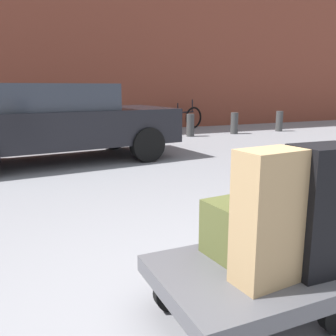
{
  "coord_description": "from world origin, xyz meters",
  "views": [
    {
      "loc": [
        -1.26,
        -1.62,
        1.36
      ],
      "look_at": [
        0.0,
        1.2,
        0.69
      ],
      "focal_mm": 39.99,
      "sensor_mm": 36.0,
      "label": 1
    }
  ],
  "objects_px": {
    "parked_car": "(53,121)",
    "bollard_kerb_mid": "(190,125)",
    "bollard_corner": "(279,121)",
    "bollard_kerb_far": "(234,123)",
    "duffel_bag_olive_front_right": "(251,227)",
    "luggage_cart": "(252,279)",
    "bollard_kerb_near": "(141,128)",
    "bicycle_leaning": "(182,118)",
    "suitcase_tan_stacked_top": "(268,218)",
    "suitcase_black_center": "(322,210)"
  },
  "relations": [
    {
      "from": "duffel_bag_olive_front_right",
      "to": "bollard_kerb_far",
      "type": "height_order",
      "value": "duffel_bag_olive_front_right"
    },
    {
      "from": "bicycle_leaning",
      "to": "bollard_kerb_near",
      "type": "height_order",
      "value": "bicycle_leaning"
    },
    {
      "from": "suitcase_tan_stacked_top",
      "to": "bollard_kerb_far",
      "type": "height_order",
      "value": "suitcase_tan_stacked_top"
    },
    {
      "from": "duffel_bag_olive_front_right",
      "to": "bollard_corner",
      "type": "height_order",
      "value": "duffel_bag_olive_front_right"
    },
    {
      "from": "bollard_kerb_mid",
      "to": "bollard_kerb_far",
      "type": "height_order",
      "value": "same"
    },
    {
      "from": "luggage_cart",
      "to": "duffel_bag_olive_front_right",
      "type": "xyz_separation_m",
      "value": [
        0.11,
        0.17,
        0.24
      ]
    },
    {
      "from": "bicycle_leaning",
      "to": "bollard_corner",
      "type": "distance_m",
      "value": 3.06
    },
    {
      "from": "parked_car",
      "to": "bollard_corner",
      "type": "relative_size",
      "value": 7.12
    },
    {
      "from": "luggage_cart",
      "to": "bollard_kerb_near",
      "type": "height_order",
      "value": "bollard_kerb_near"
    },
    {
      "from": "suitcase_black_center",
      "to": "bicycle_leaning",
      "type": "xyz_separation_m",
      "value": [
        3.85,
        9.54,
        -0.33
      ]
    },
    {
      "from": "suitcase_tan_stacked_top",
      "to": "duffel_bag_olive_front_right",
      "type": "relative_size",
      "value": 1.33
    },
    {
      "from": "bollard_kerb_mid",
      "to": "bollard_corner",
      "type": "relative_size",
      "value": 1.0
    },
    {
      "from": "suitcase_tan_stacked_top",
      "to": "bollard_corner",
      "type": "relative_size",
      "value": 1.14
    },
    {
      "from": "bollard_kerb_mid",
      "to": "bollard_kerb_near",
      "type": "bearing_deg",
      "value": 180.0
    },
    {
      "from": "duffel_bag_olive_front_right",
      "to": "bollard_corner",
      "type": "xyz_separation_m",
      "value": [
        6.63,
        7.53,
        -0.2
      ]
    },
    {
      "from": "parked_car",
      "to": "bicycle_leaning",
      "type": "bearing_deg",
      "value": 40.55
    },
    {
      "from": "bollard_kerb_mid",
      "to": "bollard_corner",
      "type": "height_order",
      "value": "same"
    },
    {
      "from": "bollard_kerb_near",
      "to": "bollard_corner",
      "type": "distance_m",
      "value": 4.61
    },
    {
      "from": "suitcase_tan_stacked_top",
      "to": "bollard_kerb_mid",
      "type": "distance_m",
      "value": 8.67
    },
    {
      "from": "luggage_cart",
      "to": "parked_car",
      "type": "xyz_separation_m",
      "value": [
        -0.38,
        5.48,
        0.49
      ]
    },
    {
      "from": "bicycle_leaning",
      "to": "bollard_corner",
      "type": "xyz_separation_m",
      "value": [
        2.57,
        -1.66,
        -0.06
      ]
    },
    {
      "from": "duffel_bag_olive_front_right",
      "to": "bollard_kerb_near",
      "type": "height_order",
      "value": "duffel_bag_olive_front_right"
    },
    {
      "from": "bicycle_leaning",
      "to": "suitcase_black_center",
      "type": "bearing_deg",
      "value": -111.97
    },
    {
      "from": "bollard_kerb_mid",
      "to": "duffel_bag_olive_front_right",
      "type": "bearing_deg",
      "value": -114.85
    },
    {
      "from": "suitcase_tan_stacked_top",
      "to": "duffel_bag_olive_front_right",
      "type": "bearing_deg",
      "value": 60.31
    },
    {
      "from": "parked_car",
      "to": "bollard_kerb_mid",
      "type": "distance_m",
      "value": 4.57
    },
    {
      "from": "bicycle_leaning",
      "to": "bollard_corner",
      "type": "relative_size",
      "value": 2.72
    },
    {
      "from": "parked_car",
      "to": "bollard_kerb_near",
      "type": "height_order",
      "value": "parked_car"
    },
    {
      "from": "bicycle_leaning",
      "to": "bollard_kerb_mid",
      "type": "height_order",
      "value": "bicycle_leaning"
    },
    {
      "from": "bollard_kerb_near",
      "to": "bollard_kerb_mid",
      "type": "xyz_separation_m",
      "value": [
        1.47,
        0.0,
        0.0
      ]
    },
    {
      "from": "suitcase_black_center",
      "to": "bollard_kerb_mid",
      "type": "distance_m",
      "value": 8.55
    },
    {
      "from": "bollard_kerb_mid",
      "to": "parked_car",
      "type": "bearing_deg",
      "value": -150.79
    },
    {
      "from": "parked_car",
      "to": "bollard_kerb_far",
      "type": "distance_m",
      "value": 5.89
    },
    {
      "from": "bicycle_leaning",
      "to": "bollard_kerb_near",
      "type": "relative_size",
      "value": 2.72
    },
    {
      "from": "bollard_kerb_near",
      "to": "bollard_corner",
      "type": "xyz_separation_m",
      "value": [
        4.61,
        0.0,
        0.0
      ]
    },
    {
      "from": "luggage_cart",
      "to": "bollard_kerb_mid",
      "type": "distance_m",
      "value": 8.5
    },
    {
      "from": "luggage_cart",
      "to": "parked_car",
      "type": "distance_m",
      "value": 5.52
    },
    {
      "from": "luggage_cart",
      "to": "duffel_bag_olive_front_right",
      "type": "relative_size",
      "value": 2.06
    },
    {
      "from": "bollard_corner",
      "to": "bollard_kerb_mid",
      "type": "bearing_deg",
      "value": 180.0
    },
    {
      "from": "duffel_bag_olive_front_right",
      "to": "luggage_cart",
      "type": "bearing_deg",
      "value": -126.52
    },
    {
      "from": "bollard_kerb_near",
      "to": "bollard_kerb_far",
      "type": "bearing_deg",
      "value": 0.0
    },
    {
      "from": "bollard_corner",
      "to": "bollard_kerb_near",
      "type": "bearing_deg",
      "value": 180.0
    },
    {
      "from": "suitcase_black_center",
      "to": "bollard_kerb_near",
      "type": "relative_size",
      "value": 1.15
    },
    {
      "from": "duffel_bag_olive_front_right",
      "to": "bollard_kerb_mid",
      "type": "distance_m",
      "value": 8.3
    },
    {
      "from": "bollard_kerb_mid",
      "to": "bollard_kerb_far",
      "type": "bearing_deg",
      "value": 0.0
    },
    {
      "from": "bollard_kerb_far",
      "to": "duffel_bag_olive_front_right",
      "type": "bearing_deg",
      "value": -123.33
    },
    {
      "from": "parked_car",
      "to": "bollard_kerb_far",
      "type": "xyz_separation_m",
      "value": [
        5.43,
        2.22,
        -0.45
      ]
    },
    {
      "from": "parked_car",
      "to": "bollard_kerb_far",
      "type": "height_order",
      "value": "parked_car"
    },
    {
      "from": "bicycle_leaning",
      "to": "bollard_kerb_far",
      "type": "bearing_deg",
      "value": -61.61
    },
    {
      "from": "bicycle_leaning",
      "to": "bollard_kerb_mid",
      "type": "xyz_separation_m",
      "value": [
        -0.57,
        -1.66,
        -0.06
      ]
    }
  ]
}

